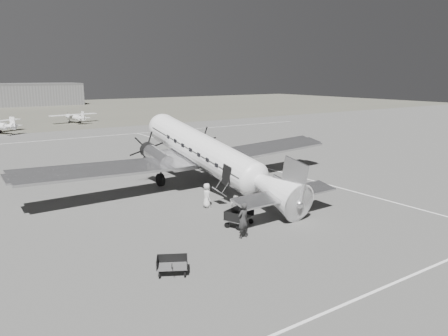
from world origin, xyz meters
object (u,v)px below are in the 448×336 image
hangar_main (6,95)px  baggage_cart_far (172,266)px  ramp_agent (235,207)px  passenger (207,195)px  light_plane_right (75,118)px  baggage_cart_near (239,217)px  dc3_airliner (210,157)px  ground_crew (243,220)px

hangar_main → baggage_cart_far: size_ratio=28.04×
ramp_agent → passenger: size_ratio=0.94×
light_plane_right → ramp_agent: bearing=-106.4°
light_plane_right → ramp_agent: light_plane_right is taller
light_plane_right → baggage_cart_near: (-8.48, -64.96, -0.43)m
dc3_airliner → ramp_agent: 7.55m
light_plane_right → ground_crew: ground_crew is taller
light_plane_right → baggage_cart_near: light_plane_right is taller
light_plane_right → ramp_agent: (-7.96, -63.83, -0.15)m
hangar_main → ground_crew: hangar_main is taller
baggage_cart_far → passenger: size_ratio=0.87×
light_plane_right → baggage_cart_far: bearing=-111.6°
dc3_airliner → passenger: bearing=-127.5°
baggage_cart_near → passenger: bearing=62.5°
dc3_airliner → baggage_cart_far: dc3_airliner is taller
hangar_main → ramp_agent: 123.03m
dc3_airliner → passenger: (-2.59, -3.66, -1.89)m
hangar_main → dc3_airliner: 116.06m
ground_crew → passenger: 6.24m
ground_crew → dc3_airliner: bearing=-122.5°
dc3_airliner → passenger: 4.86m
hangar_main → ground_crew: (-6.24, -125.78, -2.27)m
light_plane_right → baggage_cart_near: size_ratio=4.90×
hangar_main → baggage_cart_far: (-11.73, -127.69, -2.88)m
hangar_main → dc3_airliner: size_ratio=1.45×
dc3_airliner → light_plane_right: (5.50, 56.96, -1.79)m
dc3_airliner → passenger: size_ratio=16.82×
light_plane_right → baggage_cart_near: 65.51m
light_plane_right → passenger: light_plane_right is taller
ramp_agent → hangar_main: bearing=-16.4°
hangar_main → ramp_agent: bearing=-92.2°
baggage_cart_near → dc3_airliner: bearing=47.2°
baggage_cart_near → passenger: passenger is taller
passenger → ramp_agent: bearing=-165.4°
baggage_cart_far → passenger: 10.55m
baggage_cart_far → ground_crew: 5.84m
dc3_airliner → ramp_agent: dc3_airliner is taller
ground_crew → passenger: size_ratio=1.20×
hangar_main → ramp_agent: size_ratio=26.12×
hangar_main → baggage_cart_near: bearing=-92.4°
ground_crew → baggage_cart_near: bearing=-130.2°
light_plane_right → ground_crew: size_ratio=4.49×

